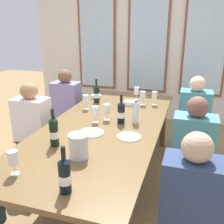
% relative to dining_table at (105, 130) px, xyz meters
% --- Properties ---
extents(ground_plane, '(12.00, 12.00, 0.00)m').
position_rel_dining_table_xyz_m(ground_plane, '(0.00, 0.00, -0.68)').
color(ground_plane, olive).
extents(back_wall_with_windows, '(4.32, 0.10, 2.90)m').
position_rel_dining_table_xyz_m(back_wall_with_windows, '(0.00, 2.38, 0.77)').
color(back_wall_with_windows, silver).
rests_on(back_wall_with_windows, ground).
extents(dining_table, '(1.12, 2.60, 0.74)m').
position_rel_dining_table_xyz_m(dining_table, '(0.00, 0.00, 0.00)').
color(dining_table, brown).
rests_on(dining_table, ground).
extents(white_plate_0, '(0.24, 0.24, 0.01)m').
position_rel_dining_table_xyz_m(white_plate_0, '(-0.05, -0.25, 0.06)').
color(white_plate_0, white).
rests_on(white_plate_0, dining_table).
extents(white_plate_1, '(0.22, 0.22, 0.01)m').
position_rel_dining_table_xyz_m(white_plate_1, '(0.31, -0.23, 0.06)').
color(white_plate_1, white).
rests_on(white_plate_1, dining_table).
extents(metal_pitcher, '(0.16, 0.16, 0.19)m').
position_rel_dining_table_xyz_m(metal_pitcher, '(0.04, -0.70, 0.16)').
color(metal_pitcher, silver).
rests_on(metal_pitcher, dining_table).
extents(wine_bottle_0, '(0.08, 0.08, 0.30)m').
position_rel_dining_table_xyz_m(wine_bottle_0, '(0.13, -1.12, 0.17)').
color(wine_bottle_0, black).
rests_on(wine_bottle_0, dining_table).
extents(wine_bottle_1, '(0.08, 0.08, 0.30)m').
position_rel_dining_table_xyz_m(wine_bottle_1, '(-0.35, 0.69, 0.17)').
color(wine_bottle_1, black).
rests_on(wine_bottle_1, dining_table).
extents(wine_bottle_2, '(0.08, 0.08, 0.30)m').
position_rel_dining_table_xyz_m(wine_bottle_2, '(0.15, 0.08, 0.17)').
color(wine_bottle_2, black).
rests_on(wine_bottle_2, dining_table).
extents(wine_bottle_3, '(0.08, 0.08, 0.32)m').
position_rel_dining_table_xyz_m(wine_bottle_3, '(-0.24, -0.58, 0.18)').
color(wine_bottle_3, black).
rests_on(wine_bottle_3, dining_table).
extents(tasting_bowl_0, '(0.13, 0.13, 0.05)m').
position_rel_dining_table_xyz_m(tasting_bowl_0, '(0.08, 0.71, 0.08)').
color(tasting_bowl_0, white).
rests_on(tasting_bowl_0, dining_table).
extents(tasting_bowl_1, '(0.14, 0.14, 0.05)m').
position_rel_dining_table_xyz_m(tasting_bowl_1, '(-0.42, 0.87, 0.08)').
color(tasting_bowl_1, white).
rests_on(tasting_bowl_1, dining_table).
extents(water_bottle, '(0.06, 0.06, 0.24)m').
position_rel_dining_table_xyz_m(water_bottle, '(0.29, 0.13, 0.17)').
color(water_bottle, white).
rests_on(water_bottle, dining_table).
extents(wine_glass_0, '(0.07, 0.07, 0.17)m').
position_rel_dining_table_xyz_m(wine_glass_0, '(0.24, 0.76, 0.18)').
color(wine_glass_0, white).
rests_on(wine_glass_0, dining_table).
extents(wine_glass_1, '(0.07, 0.07, 0.17)m').
position_rel_dining_table_xyz_m(wine_glass_1, '(-0.36, 0.39, 0.18)').
color(wine_glass_1, white).
rests_on(wine_glass_1, dining_table).
extents(wine_glass_2, '(0.07, 0.07, 0.17)m').
position_rel_dining_table_xyz_m(wine_glass_2, '(-0.28, -1.04, 0.18)').
color(wine_glass_2, white).
rests_on(wine_glass_2, dining_table).
extents(wine_glass_3, '(0.07, 0.07, 0.17)m').
position_rel_dining_table_xyz_m(wine_glass_3, '(-0.02, 0.12, 0.18)').
color(wine_glass_3, white).
rests_on(wine_glass_3, dining_table).
extents(wine_glass_4, '(0.07, 0.07, 0.17)m').
position_rel_dining_table_xyz_m(wine_glass_4, '(0.12, 0.95, 0.18)').
color(wine_glass_4, white).
rests_on(wine_glass_4, dining_table).
extents(wine_glass_5, '(0.07, 0.07, 0.17)m').
position_rel_dining_table_xyz_m(wine_glass_5, '(0.38, 0.80, 0.18)').
color(wine_glass_5, white).
rests_on(wine_glass_5, dining_table).
extents(wine_glass_6, '(0.07, 0.07, 0.17)m').
position_rel_dining_table_xyz_m(wine_glass_6, '(-0.10, 0.02, 0.18)').
color(wine_glass_6, white).
rests_on(wine_glass_6, dining_table).
extents(seated_person_0, '(0.38, 0.24, 1.11)m').
position_rel_dining_table_xyz_m(seated_person_0, '(-0.87, 0.02, -0.15)').
color(seated_person_0, '#383733').
rests_on(seated_person_0, ground).
extents(seated_person_1, '(0.38, 0.24, 1.11)m').
position_rel_dining_table_xyz_m(seated_person_1, '(0.87, -0.03, -0.15)').
color(seated_person_1, '#322940').
rests_on(seated_person_1, ground).
extents(seated_person_2, '(0.38, 0.24, 1.11)m').
position_rel_dining_table_xyz_m(seated_person_2, '(-0.87, 0.86, -0.15)').
color(seated_person_2, '#272E38').
rests_on(seated_person_2, ground).
extents(seated_person_3, '(0.38, 0.24, 1.11)m').
position_rel_dining_table_xyz_m(seated_person_3, '(0.87, 0.91, -0.15)').
color(seated_person_3, '#362B40').
rests_on(seated_person_3, ground).
extents(seated_person_5, '(0.38, 0.24, 1.11)m').
position_rel_dining_table_xyz_m(seated_person_5, '(0.87, -0.84, -0.15)').
color(seated_person_5, '#253636').
rests_on(seated_person_5, ground).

